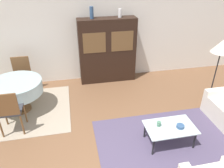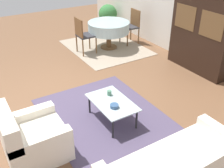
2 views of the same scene
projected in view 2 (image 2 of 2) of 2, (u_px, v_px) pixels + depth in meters
name	position (u px, v px, depth m)	size (l,w,h in m)	color
ground_plane	(61.00, 99.00, 5.32)	(14.00, 14.00, 0.00)	brown
wall_back	(197.00, 9.00, 6.30)	(10.00, 0.06, 2.70)	silver
area_rug	(109.00, 121.00, 4.68)	(2.77, 1.98, 0.01)	#4C425B
dining_rug	(106.00, 47.00, 7.74)	(2.44, 1.97, 0.01)	gray
armchair	(31.00, 138.00, 3.83)	(0.86, 0.87, 0.85)	silver
coffee_table	(112.00, 103.00, 4.53)	(0.94, 0.59, 0.39)	black
display_cabinet	(202.00, 33.00, 6.05)	(1.60, 0.42, 1.83)	black
dining_table	(109.00, 27.00, 7.42)	(1.18, 1.18, 0.76)	brown
dining_chair_near	(83.00, 33.00, 7.07)	(0.44, 0.44, 0.99)	brown
dining_chair_far	(132.00, 24.00, 7.80)	(0.44, 0.44, 0.99)	brown
cup	(109.00, 93.00, 4.67)	(0.08, 0.08, 0.09)	#4C7A60
bowl	(114.00, 106.00, 4.34)	(0.15, 0.15, 0.06)	#33517A
potted_plant	(108.00, 15.00, 9.13)	(0.64, 0.64, 0.82)	beige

